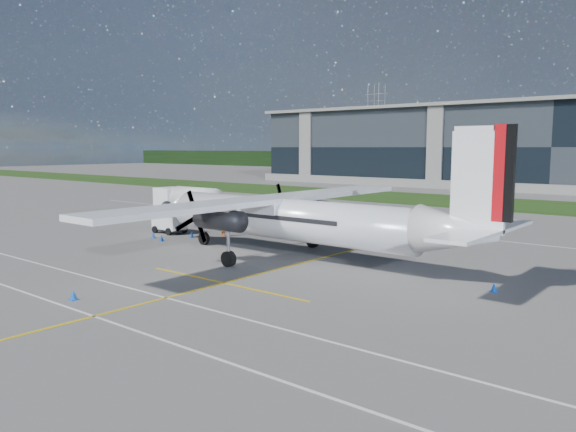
# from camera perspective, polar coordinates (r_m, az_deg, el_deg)

# --- Properties ---
(ground) EXTENTS (400.00, 400.00, 0.00)m
(ground) POSITION_cam_1_polar(r_m,az_deg,el_deg) (72.12, 18.92, 0.66)
(ground) COLOR #595754
(ground) RESTS_ON ground
(grass_strip) EXTENTS (400.00, 18.00, 0.04)m
(grass_strip) POSITION_cam_1_polar(r_m,az_deg,el_deg) (79.62, 20.95, 1.16)
(grass_strip) COLOR #1E3F11
(grass_strip) RESTS_ON ground
(terminal_building) EXTENTS (120.00, 20.00, 15.00)m
(terminal_building) POSITION_cam_1_polar(r_m,az_deg,el_deg) (110.09, 26.49, 6.28)
(terminal_building) COLOR black
(terminal_building) RESTS_ON ground
(pylon_west) EXTENTS (9.00, 4.60, 30.00)m
(pylon_west) POSITION_cam_1_polar(r_m,az_deg,el_deg) (206.15, 8.92, 9.00)
(pylon_west) COLOR gray
(pylon_west) RESTS_ON ground
(yellow_taxiway_centerline) EXTENTS (0.20, 70.00, 0.01)m
(yellow_taxiway_centerline) POSITION_cam_1_polar(r_m,az_deg,el_deg) (43.90, 8.68, -2.89)
(yellow_taxiway_centerline) COLOR yellow
(yellow_taxiway_centerline) RESTS_ON ground
(white_lane_line) EXTENTS (90.00, 0.15, 0.01)m
(white_lane_line) POSITION_cam_1_polar(r_m,az_deg,el_deg) (29.30, -22.20, -8.32)
(white_lane_line) COLOR white
(white_lane_line) RESTS_ON ground
(turboprop_aircraft) EXTENTS (27.75, 28.78, 8.63)m
(turboprop_aircraft) POSITION_cam_1_polar(r_m,az_deg,el_deg) (37.00, 1.00, 2.09)
(turboprop_aircraft) COLOR white
(turboprop_aircraft) RESTS_ON ground
(fuel_tanker_truck) EXTENTS (9.02, 2.93, 3.38)m
(fuel_tanker_truck) POSITION_cam_1_polar(r_m,az_deg,el_deg) (60.39, -10.47, 1.38)
(fuel_tanker_truck) COLOR white
(fuel_tanker_truck) RESTS_ON ground
(baggage_tug) EXTENTS (3.13, 1.88, 1.88)m
(baggage_tug) POSITION_cam_1_polar(r_m,az_deg,el_deg) (50.28, -11.95, -0.64)
(baggage_tug) COLOR silver
(baggage_tug) RESTS_ON ground
(ground_crew_person) EXTENTS (0.70, 0.87, 1.93)m
(ground_crew_person) POSITION_cam_1_polar(r_m,az_deg,el_deg) (47.62, -6.55, -0.92)
(ground_crew_person) COLOR #F25907
(ground_crew_person) RESTS_ON ground
(safety_cone_tail) EXTENTS (0.36, 0.36, 0.50)m
(safety_cone_tail) POSITION_cam_1_polar(r_m,az_deg,el_deg) (31.28, 20.21, -6.81)
(safety_cone_tail) COLOR blue
(safety_cone_tail) RESTS_ON ground
(safety_cone_nose_port) EXTENTS (0.36, 0.36, 0.50)m
(safety_cone_nose_port) POSITION_cam_1_polar(r_m,az_deg,el_deg) (46.11, -12.73, -2.20)
(safety_cone_nose_port) COLOR blue
(safety_cone_nose_port) RESTS_ON ground
(safety_cone_portwing) EXTENTS (0.36, 0.36, 0.50)m
(safety_cone_portwing) POSITION_cam_1_polar(r_m,az_deg,el_deg) (29.86, -20.97, -7.49)
(safety_cone_portwing) COLOR blue
(safety_cone_portwing) RESTS_ON ground
(safety_cone_nose_stbd) EXTENTS (0.36, 0.36, 0.50)m
(safety_cone_nose_stbd) POSITION_cam_1_polar(r_m,az_deg,el_deg) (47.51, -9.78, -1.86)
(safety_cone_nose_stbd) COLOR blue
(safety_cone_nose_stbd) RESTS_ON ground
(safety_cone_stbdwing) EXTENTS (0.36, 0.36, 0.50)m
(safety_cone_stbdwing) POSITION_cam_1_polar(r_m,az_deg,el_deg) (50.94, 9.00, -1.25)
(safety_cone_stbdwing) COLOR blue
(safety_cone_stbdwing) RESTS_ON ground
(safety_cone_fwd) EXTENTS (0.36, 0.36, 0.50)m
(safety_cone_fwd) POSITION_cam_1_polar(r_m,az_deg,el_deg) (47.98, -13.53, -1.87)
(safety_cone_fwd) COLOR blue
(safety_cone_fwd) RESTS_ON ground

